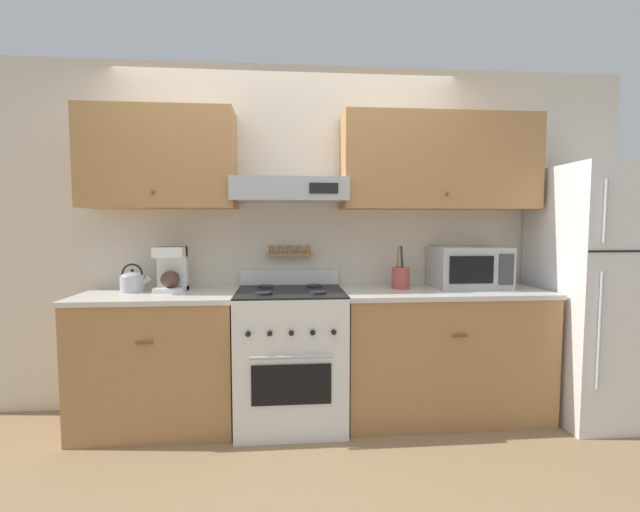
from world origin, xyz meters
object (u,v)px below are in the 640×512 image
object	(u,v)px
stove_range	(291,356)
coffee_maker	(172,269)
refrigerator	(599,292)
microwave	(469,267)
utensil_crock	(401,277)
tea_kettle	(133,281)

from	to	relation	value
stove_range	coffee_maker	xyz separation A→B (m)	(-0.82, 0.13, 0.60)
stove_range	refrigerator	xyz separation A→B (m)	(2.21, -0.05, 0.42)
refrigerator	microwave	size ratio (longest dim) A/B	3.40
refrigerator	stove_range	bearing A→B (deg)	178.61
microwave	utensil_crock	size ratio (longest dim) A/B	1.70
tea_kettle	refrigerator	bearing A→B (deg)	-2.81
microwave	coffee_maker	bearing A→B (deg)	179.86
stove_range	utensil_crock	world-z (taller)	utensil_crock
stove_range	tea_kettle	bearing A→B (deg)	174.30
stove_range	refrigerator	size ratio (longest dim) A/B	0.58
refrigerator	tea_kettle	bearing A→B (deg)	177.19
tea_kettle	microwave	distance (m)	2.40
coffee_maker	utensil_crock	distance (m)	1.63
refrigerator	microwave	distance (m)	0.93
tea_kettle	stove_range	bearing A→B (deg)	-5.70
refrigerator	utensil_crock	world-z (taller)	refrigerator
tea_kettle	microwave	bearing A→B (deg)	0.43
stove_range	utensil_crock	distance (m)	0.97
stove_range	utensil_crock	bearing A→B (deg)	7.68
coffee_maker	microwave	bearing A→B (deg)	-0.14
stove_range	utensil_crock	xyz separation A→B (m)	(0.80, 0.11, 0.53)
tea_kettle	microwave	xyz separation A→B (m)	(2.40, 0.02, 0.08)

